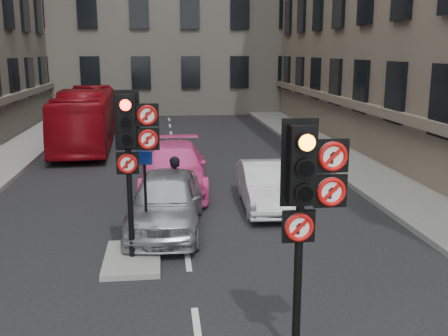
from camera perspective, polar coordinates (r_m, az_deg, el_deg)
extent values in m
cube|color=gray|center=(19.92, 16.07, -0.59)|extent=(3.00, 50.00, 0.16)
cube|color=gray|center=(11.73, -9.93, -9.68)|extent=(1.20, 2.00, 0.12)
cylinder|color=black|center=(7.82, 8.01, -12.29)|extent=(0.12, 0.12, 2.40)
cube|color=black|center=(7.26, 8.43, 0.35)|extent=(0.36, 0.28, 1.10)
cube|color=black|center=(7.38, 8.17, 0.56)|extent=(0.52, 0.03, 1.25)
cylinder|color=orange|center=(6.96, 9.05, 2.74)|extent=(0.22, 0.01, 0.22)
cylinder|color=black|center=(7.03, 8.95, -0.08)|extent=(0.22, 0.01, 0.22)
cylinder|color=black|center=(7.11, 8.85, -2.83)|extent=(0.22, 0.01, 0.22)
cube|color=black|center=(7.34, 11.67, 1.31)|extent=(0.47, 0.05, 0.47)
cylinder|color=white|center=(7.30, 11.77, 1.25)|extent=(0.41, 0.02, 0.41)
torus|color=#BF0C0A|center=(7.28, 11.81, 1.23)|extent=(0.41, 0.06, 0.41)
cube|color=#BF0C0A|center=(7.28, 11.82, 1.22)|extent=(0.25, 0.01, 0.25)
cube|color=black|center=(7.45, 11.50, -2.46)|extent=(0.47, 0.05, 0.47)
cylinder|color=white|center=(7.41, 11.60, -2.54)|extent=(0.41, 0.02, 0.41)
torus|color=#BF0C0A|center=(7.40, 11.63, -2.57)|extent=(0.41, 0.06, 0.41)
cube|color=#BF0C0A|center=(7.39, 11.64, -2.58)|extent=(0.25, 0.01, 0.25)
cube|color=black|center=(7.47, 8.10, -6.30)|extent=(0.47, 0.05, 0.47)
cylinder|color=white|center=(7.43, 8.18, -6.40)|extent=(0.41, 0.02, 0.41)
torus|color=#BF0C0A|center=(7.42, 8.21, -6.43)|extent=(0.41, 0.06, 0.41)
cube|color=#BF0C0A|center=(7.41, 8.22, -6.45)|extent=(0.25, 0.01, 0.25)
cylinder|color=black|center=(11.31, -10.17, -3.76)|extent=(0.12, 0.12, 2.40)
cube|color=black|center=(10.95, -10.53, 5.06)|extent=(0.36, 0.28, 1.10)
cube|color=black|center=(11.08, -10.49, 5.14)|extent=(0.52, 0.03, 1.25)
cylinder|color=#FF1407|center=(10.67, -10.68, 6.75)|extent=(0.22, 0.02, 0.22)
cylinder|color=black|center=(10.71, -10.61, 4.88)|extent=(0.22, 0.02, 0.22)
cylinder|color=black|center=(10.76, -10.53, 3.04)|extent=(0.22, 0.02, 0.22)
cube|color=black|center=(10.90, -8.35, 5.73)|extent=(0.47, 0.05, 0.47)
cylinder|color=white|center=(10.86, -8.35, 5.71)|extent=(0.41, 0.02, 0.41)
torus|color=#BF0C0A|center=(10.84, -8.35, 5.70)|extent=(0.41, 0.06, 0.41)
cube|color=#BF0C0A|center=(10.84, -8.35, 5.70)|extent=(0.25, 0.02, 0.25)
cube|color=black|center=(10.97, -8.26, 3.14)|extent=(0.47, 0.05, 0.47)
cylinder|color=white|center=(10.93, -8.27, 3.11)|extent=(0.41, 0.02, 0.41)
torus|color=#BF0C0A|center=(10.91, -8.27, 3.09)|extent=(0.41, 0.06, 0.41)
cube|color=#BF0C0A|center=(10.91, -8.27, 3.09)|extent=(0.25, 0.02, 0.25)
cube|color=black|center=(11.08, -10.45, 0.53)|extent=(0.47, 0.05, 0.47)
cylinder|color=white|center=(11.04, -10.47, 0.48)|extent=(0.41, 0.02, 0.41)
torus|color=#BF0C0A|center=(11.03, -10.47, 0.47)|extent=(0.41, 0.06, 0.41)
cube|color=#BF0C0A|center=(11.02, -10.47, 0.46)|extent=(0.25, 0.02, 0.25)
imported|color=#9D9FA5|center=(13.37, -6.34, -3.59)|extent=(2.23, 4.60, 1.51)
imported|color=silver|center=(15.27, 4.60, -1.91)|extent=(1.54, 3.98, 1.29)
imported|color=#F1479C|center=(17.06, -5.50, -0.01)|extent=(2.28, 5.25, 1.50)
imported|color=maroon|center=(25.73, -14.79, 5.29)|extent=(2.67, 9.86, 2.72)
imported|color=black|center=(15.16, -6.01, -2.47)|extent=(0.60, 1.81, 1.07)
imported|color=black|center=(14.34, -5.36, -2.03)|extent=(0.70, 0.54, 1.71)
cylinder|color=black|center=(12.05, -8.53, -3.33)|extent=(0.06, 0.06, 2.14)
cube|color=navy|center=(11.77, -8.69, 1.10)|extent=(0.37, 0.16, 0.30)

